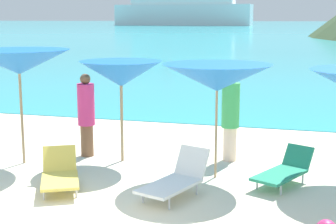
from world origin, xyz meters
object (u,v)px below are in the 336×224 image
umbrella_3 (217,78)px  lounge_chair_2 (285,170)px  lounge_chair_0 (176,179)px  lounge_chair_3 (60,174)px  beachgoer_2 (230,115)px  beachgoer_0 (86,113)px  umbrella_2 (121,74)px  umbrella_1 (19,62)px  cruise_ship (183,4)px

umbrella_3 → lounge_chair_2: size_ratio=1.46×
lounge_chair_0 → lounge_chair_3: 2.10m
lounge_chair_0 → beachgoer_2: beachgoer_2 is taller
lounge_chair_3 → beachgoer_2: bearing=17.7°
lounge_chair_0 → beachgoer_0: size_ratio=0.86×
umbrella_2 → lounge_chair_0: umbrella_2 is taller
umbrella_2 → lounge_chair_0: bearing=-47.0°
lounge_chair_2 → umbrella_3: bearing=-157.8°
umbrella_3 → lounge_chair_2: (1.29, -0.07, -1.65)m
lounge_chair_2 → beachgoer_2: bearing=158.3°
beachgoer_2 → umbrella_2: bearing=97.0°
lounge_chair_0 → beachgoer_2: bearing=96.8°
umbrella_3 → lounge_chair_2: 2.09m
umbrella_1 → lounge_chair_2: size_ratio=1.57×
lounge_chair_2 → lounge_chair_3: size_ratio=1.05×
umbrella_3 → beachgoer_2: umbrella_3 is taller
lounge_chair_0 → lounge_chair_3: bearing=-154.6°
umbrella_2 → lounge_chair_2: (3.41, -0.66, -1.59)m
umbrella_2 → umbrella_3: size_ratio=0.96×
umbrella_3 → beachgoer_2: bearing=86.3°
umbrella_3 → lounge_chair_2: bearing=-3.3°
lounge_chair_3 → beachgoer_0: beachgoer_0 is taller
umbrella_1 → umbrella_2: (1.93, 0.72, -0.26)m
beachgoer_0 → cruise_ship: bearing=97.3°
umbrella_1 → umbrella_2: umbrella_1 is taller
umbrella_1 → beachgoer_0: size_ratio=1.30×
umbrella_1 → lounge_chair_0: size_ratio=1.52×
umbrella_1 → lounge_chair_2: (5.35, 0.06, -1.85)m
lounge_chair_3 → umbrella_2: bearing=50.5°
lounge_chair_3 → lounge_chair_2: bearing=-8.3°
lounge_chair_0 → cruise_ship: size_ratio=0.03×
umbrella_3 → beachgoer_2: size_ratio=1.17×
cruise_ship → lounge_chair_0: bearing=-74.4°
beachgoer_0 → beachgoer_2: beachgoer_2 is taller
umbrella_2 → beachgoer_2: bearing=16.4°
lounge_chair_3 → beachgoer_2: 3.80m
umbrella_1 → cruise_ship: 190.54m
umbrella_1 → lounge_chair_3: bearing=-40.3°
umbrella_3 → cruise_ship: size_ratio=0.04×
lounge_chair_0 → lounge_chair_2: 2.08m
lounge_chair_0 → lounge_chair_2: lounge_chair_0 is taller
umbrella_1 → umbrella_3: bearing=1.9°
umbrella_1 → umbrella_3: (4.05, 0.14, -0.20)m
lounge_chair_2 → beachgoer_0: bearing=-165.3°
umbrella_3 → lounge_chair_3: (-2.54, -1.42, -1.63)m
umbrella_2 → lounge_chair_2: umbrella_2 is taller
beachgoer_0 → cruise_ship: (-44.20, 184.61, 7.24)m
lounge_chair_3 → beachgoer_2: (2.62, 2.65, 0.71)m
umbrella_2 → cruise_ship: 190.30m
cruise_ship → lounge_chair_2: bearing=-73.8°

